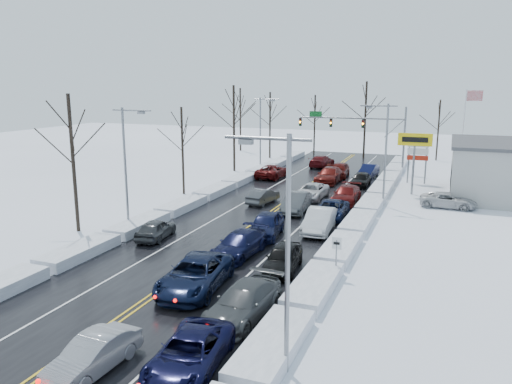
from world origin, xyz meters
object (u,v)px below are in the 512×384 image
at_px(oncoming_car_0, 263,203).
at_px(traffic_signal_mast, 362,127).
at_px(flagpole, 465,125).
at_px(tires_plus_sign, 415,144).

bearing_deg(oncoming_car_0, traffic_signal_mast, -96.38).
height_order(traffic_signal_mast, oncoming_car_0, traffic_signal_mast).
bearing_deg(oncoming_car_0, flagpole, -118.82).
bearing_deg(tires_plus_sign, flagpole, 71.56).
bearing_deg(flagpole, traffic_signal_mast, -170.27).
distance_m(traffic_signal_mast, tires_plus_sign, 13.92).
distance_m(traffic_signal_mast, oncoming_car_0, 22.21).
bearing_deg(oncoming_car_0, tires_plus_sign, -136.45).
bearing_deg(tires_plus_sign, traffic_signal_mast, 120.46).
relative_size(flagpole, oncoming_car_0, 2.43).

